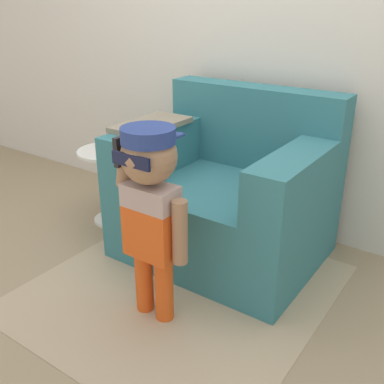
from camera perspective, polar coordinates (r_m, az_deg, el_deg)
name	(u,v)px	position (r m, az deg, el deg)	size (l,w,h in m)	color
ground_plane	(192,258)	(2.65, -0.05, -8.37)	(10.00, 10.00, 0.00)	#998466
wall_back	(259,16)	(2.85, 8.48, 21.22)	(10.00, 0.05, 2.60)	silver
armchair	(227,196)	(2.59, 4.43, -0.55)	(1.10, 0.86, 0.93)	teal
person_child	(151,197)	(1.93, -5.24, -0.62)	(0.38, 0.28, 0.92)	#E05119
side_table	(111,179)	(3.00, -10.29, 1.63)	(0.40, 0.40, 0.50)	white
rug	(180,288)	(2.40, -1.51, -12.11)	(1.40, 1.47, 0.01)	tan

